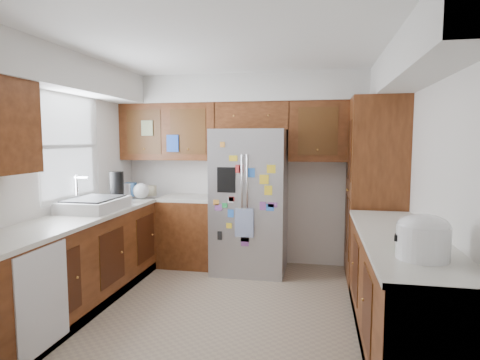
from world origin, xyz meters
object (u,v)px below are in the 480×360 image
paper_towel (411,240)px  fridge (250,201)px  rice_cooker (423,236)px  pantry (375,191)px

paper_towel → fridge: bearing=121.6°
fridge → rice_cooker: bearing=-56.9°
paper_towel → rice_cooker: bearing=8.7°
fridge → paper_towel: fridge is taller
pantry → rice_cooker: pantry is taller
fridge → rice_cooker: 2.75m
pantry → fridge: (-1.50, 0.05, -0.17)m
pantry → rice_cooker: size_ratio=6.47×
pantry → paper_towel: pantry is taller
fridge → paper_towel: bearing=-58.4°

